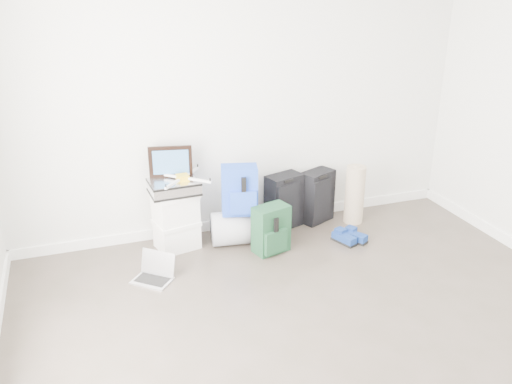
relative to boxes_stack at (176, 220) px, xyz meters
name	(u,v)px	position (x,y,z in m)	size (l,w,h in m)	color
room_envelope	(390,120)	(0.74, -2.22, 1.44)	(4.52, 5.02, 2.71)	silver
boxes_stack	(176,220)	(0.00, 0.00, 0.00)	(0.44, 0.39, 0.55)	white
briefcase	(174,187)	(0.00, 0.00, 0.34)	(0.43, 0.32, 0.13)	#B2B2B7
painting	(171,162)	(0.00, 0.10, 0.55)	(0.39, 0.10, 0.29)	black
drone	(183,178)	(0.08, -0.02, 0.43)	(0.44, 0.44, 0.05)	yellow
duffel_bag	(239,227)	(0.58, -0.11, -0.11)	(0.33, 0.33, 0.53)	gray
blue_backpack	(240,191)	(0.58, -0.14, 0.27)	(0.37, 0.31, 0.46)	#182BA1
large_suitcase	(284,201)	(1.12, 0.09, 0.00)	(0.40, 0.32, 0.56)	black
green_backpack	(271,230)	(0.81, -0.37, -0.06)	(0.36, 0.31, 0.45)	#14381F
carry_on	(317,196)	(1.49, 0.10, 0.00)	(0.40, 0.34, 0.55)	black
shoes	(349,238)	(1.59, -0.44, -0.24)	(0.31, 0.27, 0.09)	black
rolled_rug	(355,195)	(1.85, -0.04, 0.03)	(0.20, 0.20, 0.61)	tan
laptop	(155,273)	(-0.30, -0.51, -0.22)	(0.39, 0.38, 0.23)	silver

